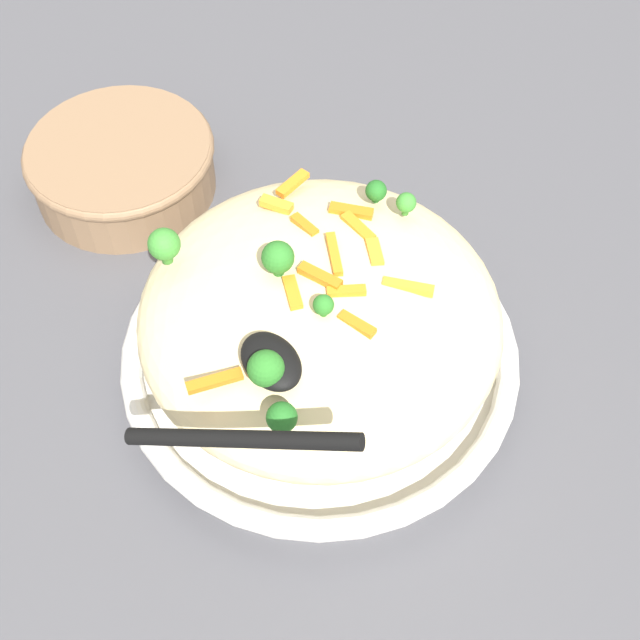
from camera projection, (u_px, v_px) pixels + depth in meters
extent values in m
plane|color=#4C4C51|center=(320.00, 373.00, 0.79)|extent=(2.40, 2.40, 0.00)
cylinder|color=white|center=(320.00, 365.00, 0.78)|extent=(0.32, 0.32, 0.02)
torus|color=white|center=(320.00, 351.00, 0.76)|extent=(0.35, 0.35, 0.02)
torus|color=black|center=(320.00, 349.00, 0.75)|extent=(0.34, 0.34, 0.00)
ellipsoid|color=beige|center=(320.00, 315.00, 0.71)|extent=(0.31, 0.31, 0.10)
cube|color=orange|center=(360.00, 323.00, 0.65)|extent=(0.03, 0.02, 0.01)
cube|color=orange|center=(293.00, 293.00, 0.67)|extent=(0.03, 0.02, 0.01)
cube|color=orange|center=(322.00, 274.00, 0.67)|extent=(0.04, 0.02, 0.01)
cube|color=orange|center=(305.00, 225.00, 0.71)|extent=(0.03, 0.01, 0.01)
cube|color=orange|center=(215.00, 381.00, 0.62)|extent=(0.02, 0.04, 0.01)
cube|color=orange|center=(346.00, 291.00, 0.67)|extent=(0.02, 0.03, 0.01)
cube|color=orange|center=(408.00, 287.00, 0.68)|extent=(0.04, 0.03, 0.01)
cube|color=orange|center=(334.00, 254.00, 0.69)|extent=(0.04, 0.03, 0.01)
cube|color=orange|center=(293.00, 183.00, 0.74)|extent=(0.02, 0.04, 0.01)
cube|color=orange|center=(351.00, 211.00, 0.72)|extent=(0.03, 0.03, 0.01)
cube|color=orange|center=(358.00, 227.00, 0.71)|extent=(0.04, 0.01, 0.01)
cube|color=orange|center=(276.00, 204.00, 0.73)|extent=(0.03, 0.02, 0.01)
cube|color=orange|center=(378.00, 257.00, 0.69)|extent=(0.03, 0.02, 0.01)
cylinder|color=#377928|center=(167.00, 256.00, 0.69)|extent=(0.01, 0.01, 0.01)
sphere|color=#3D8E33|center=(164.00, 244.00, 0.68)|extent=(0.03, 0.03, 0.03)
cylinder|color=#377928|center=(405.00, 211.00, 0.72)|extent=(0.01, 0.01, 0.01)
sphere|color=#3D8E33|center=(406.00, 203.00, 0.72)|extent=(0.02, 0.02, 0.02)
cylinder|color=#296820|center=(323.00, 312.00, 0.65)|extent=(0.01, 0.01, 0.01)
sphere|color=#2D7A28|center=(323.00, 305.00, 0.65)|extent=(0.02, 0.02, 0.02)
cylinder|color=#296820|center=(279.00, 269.00, 0.68)|extent=(0.01, 0.01, 0.01)
sphere|color=#2D7A28|center=(278.00, 257.00, 0.66)|extent=(0.03, 0.03, 0.03)
cylinder|color=#296820|center=(267.00, 379.00, 0.62)|extent=(0.01, 0.01, 0.01)
sphere|color=#2D7A28|center=(266.00, 369.00, 0.61)|extent=(0.03, 0.03, 0.03)
cylinder|color=#205B1C|center=(282.00, 425.00, 0.60)|extent=(0.01, 0.01, 0.01)
sphere|color=#236B23|center=(282.00, 417.00, 0.59)|extent=(0.02, 0.02, 0.02)
cylinder|color=#205B1C|center=(375.00, 198.00, 0.73)|extent=(0.01, 0.01, 0.01)
sphere|color=#236B23|center=(376.00, 191.00, 0.73)|extent=(0.02, 0.02, 0.02)
ellipsoid|color=black|center=(271.00, 361.00, 0.62)|extent=(0.06, 0.04, 0.02)
cylinder|color=black|center=(239.00, 439.00, 0.55)|extent=(0.13, 0.12, 0.07)
cylinder|color=#8C6B4C|center=(123.00, 167.00, 0.90)|extent=(0.19, 0.19, 0.06)
torus|color=#8C6B4C|center=(119.00, 150.00, 0.88)|extent=(0.20, 0.20, 0.02)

